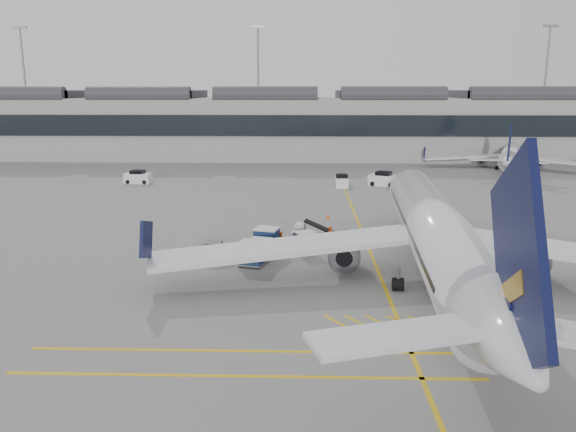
{
  "coord_description": "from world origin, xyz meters",
  "views": [
    {
      "loc": [
        4.59,
        -35.64,
        12.76
      ],
      "look_at": [
        3.55,
        2.76,
        4.0
      ],
      "focal_mm": 35.0,
      "sensor_mm": 36.0,
      "label": 1
    }
  ],
  "objects_px": {
    "belt_loader": "(311,234)",
    "ramp_agent_a": "(331,236)",
    "airliner_main": "(438,235)",
    "baggage_cart_a": "(252,253)",
    "pushback_tug": "(214,252)",
    "ramp_agent_b": "(280,241)"
  },
  "relations": [
    {
      "from": "belt_loader",
      "to": "ramp_agent_a",
      "type": "distance_m",
      "value": 2.42
    },
    {
      "from": "airliner_main",
      "to": "ramp_agent_a",
      "type": "relative_size",
      "value": 26.26
    },
    {
      "from": "baggage_cart_a",
      "to": "pushback_tug",
      "type": "bearing_deg",
      "value": 169.09
    },
    {
      "from": "airliner_main",
      "to": "ramp_agent_a",
      "type": "bearing_deg",
      "value": 130.95
    },
    {
      "from": "belt_loader",
      "to": "airliner_main",
      "type": "bearing_deg",
      "value": -41.82
    },
    {
      "from": "belt_loader",
      "to": "baggage_cart_a",
      "type": "xyz_separation_m",
      "value": [
        -4.4,
        -7.57,
        0.49
      ]
    },
    {
      "from": "ramp_agent_b",
      "to": "ramp_agent_a",
      "type": "bearing_deg",
      "value": -162.2
    },
    {
      "from": "belt_loader",
      "to": "pushback_tug",
      "type": "relative_size",
      "value": 1.72
    },
    {
      "from": "belt_loader",
      "to": "pushback_tug",
      "type": "bearing_deg",
      "value": -130.24
    },
    {
      "from": "airliner_main",
      "to": "pushback_tug",
      "type": "relative_size",
      "value": 16.5
    },
    {
      "from": "airliner_main",
      "to": "belt_loader",
      "type": "distance_m",
      "value": 13.81
    },
    {
      "from": "ramp_agent_a",
      "to": "airliner_main",
      "type": "bearing_deg",
      "value": -88.61
    },
    {
      "from": "ramp_agent_a",
      "to": "belt_loader",
      "type": "bearing_deg",
      "value": 97.85
    },
    {
      "from": "airliner_main",
      "to": "ramp_agent_b",
      "type": "xyz_separation_m",
      "value": [
        -10.77,
        7.02,
        -2.47
      ]
    },
    {
      "from": "baggage_cart_a",
      "to": "ramp_agent_a",
      "type": "bearing_deg",
      "value": 59.11
    },
    {
      "from": "baggage_cart_a",
      "to": "pushback_tug",
      "type": "relative_size",
      "value": 0.83
    },
    {
      "from": "belt_loader",
      "to": "baggage_cart_a",
      "type": "bearing_deg",
      "value": -109.7
    },
    {
      "from": "belt_loader",
      "to": "ramp_agent_b",
      "type": "bearing_deg",
      "value": -113.64
    },
    {
      "from": "ramp_agent_a",
      "to": "ramp_agent_b",
      "type": "relative_size",
      "value": 0.99
    },
    {
      "from": "baggage_cart_a",
      "to": "ramp_agent_b",
      "type": "xyz_separation_m",
      "value": [
        1.91,
        3.89,
        -0.2
      ]
    },
    {
      "from": "baggage_cart_a",
      "to": "ramp_agent_b",
      "type": "height_order",
      "value": "baggage_cart_a"
    },
    {
      "from": "airliner_main",
      "to": "pushback_tug",
      "type": "height_order",
      "value": "airliner_main"
    }
  ]
}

